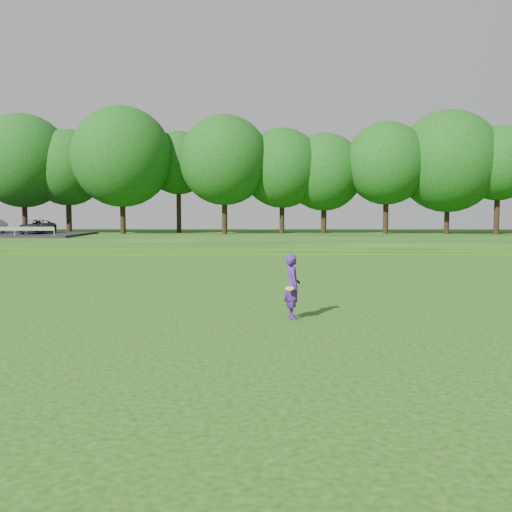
{
  "coord_description": "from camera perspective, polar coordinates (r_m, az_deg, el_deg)",
  "views": [
    {
      "loc": [
        3.68,
        -16.13,
        2.8
      ],
      "look_at": [
        3.41,
        2.48,
        1.3
      ],
      "focal_mm": 40.0,
      "sensor_mm": 36.0,
      "label": 1
    }
  ],
  "objects": [
    {
      "name": "berm",
      "position": [
        50.33,
        -3.37,
        1.76
      ],
      "size": [
        130.0,
        30.0,
        0.6
      ],
      "primitive_type": "cube",
      "color": "#0D400C",
      "rests_on": "ground"
    },
    {
      "name": "ground",
      "position": [
        16.78,
        -11.9,
        -5.1
      ],
      "size": [
        140.0,
        140.0,
        0.0
      ],
      "primitive_type": "plane",
      "color": "#0D400C",
      "rests_on": "ground"
    },
    {
      "name": "treeline",
      "position": [
        54.51,
        -3.09,
        10.18
      ],
      "size": [
        104.0,
        7.0,
        15.0
      ],
      "primitive_type": null,
      "color": "#113D0E",
      "rests_on": "berm"
    },
    {
      "name": "walking_path",
      "position": [
        36.42,
        -4.97,
        0.22
      ],
      "size": [
        130.0,
        1.6,
        0.04
      ],
      "primitive_type": "cube",
      "color": "gray",
      "rests_on": "ground"
    },
    {
      "name": "woman",
      "position": [
        14.76,
        3.66,
        -3.05
      ],
      "size": [
        0.49,
        0.86,
        1.67
      ],
      "color": "#451C7E",
      "rests_on": "ground"
    }
  ]
}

